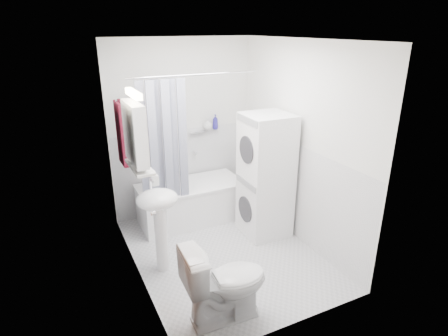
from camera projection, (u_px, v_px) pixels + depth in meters
name	position (u px, v px, depth m)	size (l,w,h in m)	color
floor	(224.00, 252.00, 4.45)	(2.60, 2.60, 0.00)	#BABABF
room_walls	(224.00, 131.00, 3.92)	(2.60, 2.60, 2.60)	silver
wainscot	(213.00, 197.00, 4.48)	(1.98, 2.58, 2.58)	white
door	(153.00, 213.00, 3.24)	(0.05, 2.00, 2.00)	brown
bathtub	(191.00, 200.00, 5.10)	(1.40, 0.66, 0.54)	white
tub_spout	(194.00, 152.00, 5.25)	(0.04, 0.04, 0.12)	silver
curtain_rod	(195.00, 75.00, 4.26)	(0.02, 0.02, 1.58)	silver
shower_curtain	(163.00, 142.00, 4.36)	(0.55, 0.02, 1.45)	#131B44
sink	(159.00, 212.00, 3.90)	(0.44, 0.37, 1.04)	white
medicine_cabinet	(135.00, 132.00, 3.61)	(0.13, 0.50, 0.71)	white
shelf	(140.00, 167.00, 3.74)	(0.18, 0.54, 0.03)	silver
shower_caddy	(197.00, 132.00, 5.16)	(0.22, 0.06, 0.02)	silver
towel	(121.00, 132.00, 4.12)	(0.07, 0.30, 0.73)	#5C1020
washer_dryer	(265.00, 176.00, 4.63)	(0.58, 0.56, 1.56)	white
toilet	(225.00, 283.00, 3.33)	(0.43, 0.77, 0.76)	white
soap_pump	(155.00, 182.00, 4.03)	(0.08, 0.17, 0.08)	gray
shelf_bottle	(143.00, 167.00, 3.60)	(0.07, 0.18, 0.07)	gray
shelf_cup	(136.00, 157.00, 3.82)	(0.10, 0.09, 0.10)	gray
shampoo_a	(208.00, 125.00, 5.20)	(0.13, 0.17, 0.13)	gray
shampoo_b	(215.00, 126.00, 5.26)	(0.08, 0.21, 0.08)	navy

